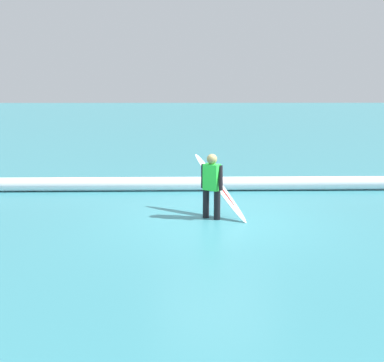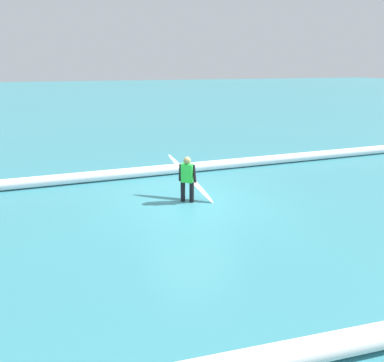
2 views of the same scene
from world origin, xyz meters
name	(u,v)px [view 1 (image 1 of 2)]	position (x,y,z in m)	size (l,w,h in m)	color
ground_plane	(217,219)	(0.00, 0.00, 0.00)	(177.68, 177.68, 0.00)	teal
surfer	(212,183)	(0.11, -0.09, 0.78)	(0.45, 0.44, 1.40)	black
surfboard	(220,187)	(-0.08, -0.37, 0.63)	(1.22, 1.47, 1.30)	white
wave_crest_foreground	(234,184)	(-0.66, -2.94, 0.19)	(0.37, 0.37, 21.87)	white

